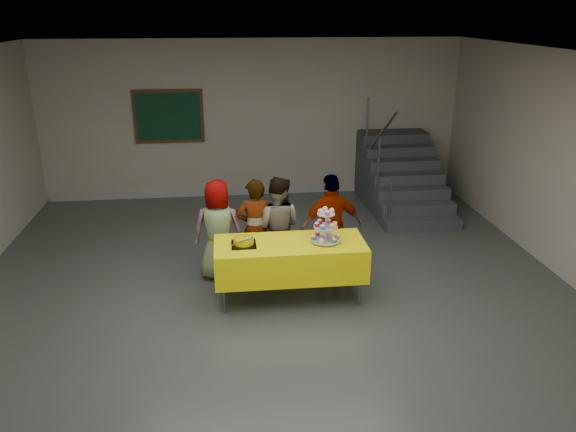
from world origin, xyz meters
name	(u,v)px	position (x,y,z in m)	size (l,w,h in m)	color
room_shell	(278,148)	(0.00, 0.02, 2.13)	(10.00, 10.04, 3.02)	#4C514C
bake_table	(290,258)	(0.20, 0.64, 0.56)	(1.88, 0.78, 0.77)	#595960
cupcake_stand	(326,228)	(0.64, 0.62, 0.95)	(0.38, 0.38, 0.44)	silver
bear_cake	(244,241)	(-0.37, 0.63, 0.83)	(0.32, 0.36, 0.12)	black
schoolchild_a	(218,230)	(-0.69, 1.36, 0.70)	(0.68, 0.44, 1.39)	slate
schoolchild_b	(255,229)	(-0.19, 1.31, 0.70)	(0.51, 0.34, 1.41)	slate
schoolchild_c	(277,227)	(0.12, 1.36, 0.71)	(0.69, 0.54, 1.41)	slate
schoolchild_d	(331,227)	(0.83, 1.19, 0.74)	(0.86, 0.36, 1.47)	#5C5B65
staircase	(399,178)	(2.70, 4.13, 0.49)	(1.30, 2.40, 2.04)	#424447
noticeboard	(169,116)	(-1.58, 4.96, 1.60)	(1.30, 0.05, 1.00)	#472B16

